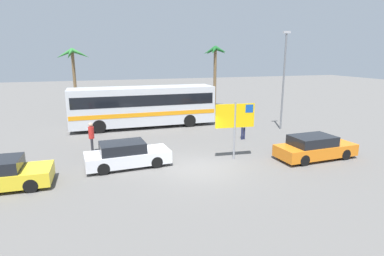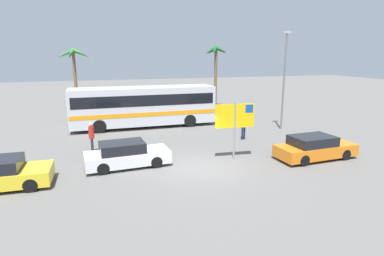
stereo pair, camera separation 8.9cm
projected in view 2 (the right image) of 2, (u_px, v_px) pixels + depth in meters
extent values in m
plane|color=#605E5B|center=(199.00, 168.00, 16.10)|extent=(120.00, 120.00, 0.00)
cube|color=silver|center=(144.00, 105.00, 25.08)|extent=(11.25, 2.59, 2.90)
cube|color=black|center=(143.00, 98.00, 24.95)|extent=(10.80, 2.62, 0.84)
cube|color=orange|center=(144.00, 112.00, 25.20)|extent=(11.13, 2.62, 0.32)
cylinder|color=black|center=(182.00, 115.00, 27.46)|extent=(1.00, 0.28, 1.00)
cylinder|color=black|center=(190.00, 121.00, 25.28)|extent=(1.00, 0.28, 1.00)
cylinder|color=black|center=(99.00, 120.00, 25.44)|extent=(1.00, 0.28, 1.00)
cylinder|color=black|center=(100.00, 126.00, 23.26)|extent=(1.00, 0.28, 1.00)
cylinder|color=gray|center=(234.00, 131.00, 17.20)|extent=(0.11, 0.11, 3.20)
cube|color=yellow|center=(235.00, 116.00, 17.01)|extent=(2.20, 0.26, 1.30)
cube|color=#1447A8|center=(249.00, 109.00, 17.09)|extent=(0.44, 0.11, 0.44)
cube|color=orange|center=(315.00, 150.00, 17.53)|extent=(4.57, 1.95, 0.64)
cube|color=black|center=(312.00, 141.00, 17.31)|extent=(2.41, 1.70, 0.52)
cylinder|color=black|center=(325.00, 147.00, 18.76)|extent=(0.61, 0.19, 0.60)
cylinder|color=black|center=(346.00, 155.00, 17.32)|extent=(0.61, 0.19, 0.60)
cylinder|color=black|center=(286.00, 152.00, 17.83)|extent=(0.61, 0.19, 0.60)
cylinder|color=black|center=(304.00, 161.00, 16.38)|extent=(0.61, 0.19, 0.60)
cube|color=silver|center=(128.00, 157.00, 16.31)|extent=(4.38, 1.96, 0.64)
cube|color=black|center=(122.00, 147.00, 16.09)|extent=(2.32, 1.68, 0.52)
cylinder|color=black|center=(149.00, 154.00, 17.51)|extent=(0.61, 0.20, 0.60)
cylinder|color=black|center=(156.00, 162.00, 16.13)|extent=(0.61, 0.20, 0.60)
cylinder|color=black|center=(100.00, 159.00, 16.57)|extent=(0.61, 0.20, 0.60)
cylinder|color=black|center=(103.00, 169.00, 15.19)|extent=(0.61, 0.20, 0.60)
cube|color=yellow|center=(2.00, 177.00, 13.68)|extent=(4.03, 1.90, 0.64)
cylinder|color=black|center=(37.00, 171.00, 14.86)|extent=(0.60, 0.17, 0.60)
cylinder|color=black|center=(30.00, 185.00, 13.27)|extent=(0.60, 0.17, 0.60)
cylinder|color=#2D2D33|center=(92.00, 146.00, 18.51)|extent=(0.13, 0.13, 0.88)
cylinder|color=#2D2D33|center=(92.00, 145.00, 18.68)|extent=(0.13, 0.13, 0.88)
cylinder|color=red|center=(91.00, 132.00, 18.41)|extent=(0.32, 0.32, 0.70)
sphere|color=tan|center=(91.00, 125.00, 18.31)|extent=(0.24, 0.24, 0.24)
cylinder|color=#1E2347|center=(242.00, 133.00, 21.46)|extent=(0.13, 0.13, 0.88)
cylinder|color=#1E2347|center=(244.00, 133.00, 21.55)|extent=(0.13, 0.13, 0.88)
cylinder|color=silver|center=(244.00, 122.00, 21.33)|extent=(0.32, 0.32, 0.69)
sphere|color=tan|center=(244.00, 115.00, 21.22)|extent=(0.24, 0.24, 0.24)
cylinder|color=slate|center=(284.00, 83.00, 23.78)|extent=(0.14, 0.14, 7.16)
cube|color=#B2B2B7|center=(287.00, 32.00, 22.94)|extent=(0.56, 0.20, 0.16)
cylinder|color=brown|center=(216.00, 79.00, 33.75)|extent=(0.32, 0.32, 6.16)
cone|color=#195623|center=(221.00, 51.00, 33.37)|extent=(1.55, 0.72, 0.99)
cone|color=#195623|center=(216.00, 51.00, 33.70)|extent=(1.02, 1.53, 1.01)
cone|color=#195623|center=(212.00, 51.00, 33.54)|extent=(1.02, 1.53, 1.05)
cone|color=#195623|center=(210.00, 51.00, 32.86)|extent=(1.50, 0.50, 1.03)
cone|color=#195623|center=(214.00, 51.00, 32.47)|extent=(1.24, 1.46, 1.01)
cone|color=#195623|center=(221.00, 50.00, 32.61)|extent=(1.15, 1.52, 0.87)
cylinder|color=brown|center=(76.00, 81.00, 33.28)|extent=(0.32, 0.32, 5.91)
cone|color=#2D7533|center=(82.00, 54.00, 32.93)|extent=(1.87, 0.56, 1.16)
cone|color=#2D7533|center=(79.00, 53.00, 33.40)|extent=(1.53, 1.72, 0.97)
cone|color=#2D7533|center=(71.00, 55.00, 33.26)|extent=(1.08, 1.84, 1.27)
cone|color=#2D7533|center=(66.00, 54.00, 32.71)|extent=(1.87, 1.09, 1.17)
cone|color=#2D7533|center=(65.00, 54.00, 32.05)|extent=(1.82, 1.29, 1.15)
cone|color=#2D7533|center=(71.00, 53.00, 31.76)|extent=(0.76, 1.92, 0.91)
cone|color=#2D7533|center=(79.00, 52.00, 32.20)|extent=(1.62, 1.65, 0.90)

